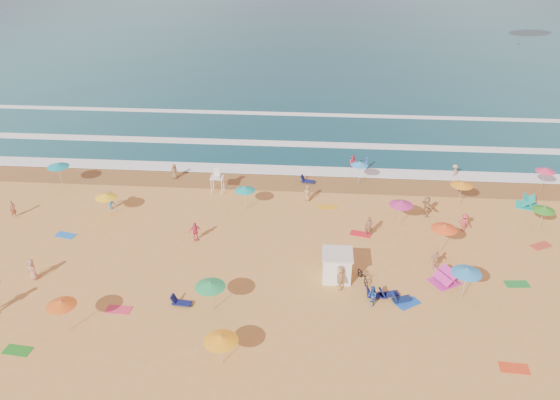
{
  "coord_description": "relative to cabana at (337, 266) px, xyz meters",
  "views": [
    {
      "loc": [
        2.18,
        -35.37,
        24.04
      ],
      "look_at": [
        -0.97,
        6.0,
        1.5
      ],
      "focal_mm": 35.0,
      "sensor_mm": 36.0,
      "label": 1
    }
  ],
  "objects": [
    {
      "name": "towels",
      "position": [
        -4.14,
        -0.48,
        -0.98
      ],
      "size": [
        49.25,
        20.53,
        0.03
      ],
      "color": "#DE1B44",
      "rests_on": "ground"
    },
    {
      "name": "surf_foam",
      "position": [
        -3.83,
        24.11,
        -0.9
      ],
      "size": [
        200.0,
        18.7,
        0.05
      ],
      "color": "white",
      "rests_on": "ground"
    },
    {
      "name": "cabana",
      "position": [
        0.0,
        0.0,
        0.0
      ],
      "size": [
        2.0,
        2.0,
        2.0
      ],
      "primitive_type": "cube",
      "color": "white",
      "rests_on": "ground"
    },
    {
      "name": "beachgoers",
      "position": [
        -3.57,
        6.45,
        -0.19
      ],
      "size": [
        40.74,
        25.37,
        2.11
      ],
      "color": "brown",
      "rests_on": "ground"
    },
    {
      "name": "ocean",
      "position": [
        -3.83,
        86.79,
        -1.0
      ],
      "size": [
        220.0,
        140.0,
        0.18
      ],
      "primitive_type": "cube",
      "color": "#0C4756",
      "rests_on": "ground"
    },
    {
      "name": "ground",
      "position": [
        -3.83,
        2.79,
        -1.0
      ],
      "size": [
        220.0,
        220.0,
        0.0
      ],
      "primitive_type": "plane",
      "color": "gold",
      "rests_on": "ground"
    },
    {
      "name": "loungers",
      "position": [
        3.29,
        1.25,
        -0.83
      ],
      "size": [
        54.91,
        19.97,
        0.34
      ],
      "color": "#101E50",
      "rests_on": "ground"
    },
    {
      "name": "wet_sand",
      "position": [
        -3.83,
        15.29,
        -0.99
      ],
      "size": [
        220.0,
        220.0,
        0.0
      ],
      "primitive_type": "plane",
      "color": "olive",
      "rests_on": "ground"
    },
    {
      "name": "beach_umbrellas",
      "position": [
        -1.01,
        3.34,
        1.16
      ],
      "size": [
        48.04,
        26.53,
        0.81
      ],
      "color": "#14A697",
      "rests_on": "ground"
    },
    {
      "name": "bicycle",
      "position": [
        1.9,
        -0.3,
        -0.51
      ],
      "size": [
        1.21,
        1.96,
        0.97
      ],
      "primitive_type": "imported",
      "rotation": [
        0.0,
        0.0,
        0.33
      ],
      "color": "black",
      "rests_on": "ground"
    },
    {
      "name": "popup_tents",
      "position": [
        12.61,
        6.07,
        -0.4
      ],
      "size": [
        12.05,
        14.28,
        1.2
      ],
      "color": "#CE2D9F",
      "rests_on": "ground"
    },
    {
      "name": "cabana_roof",
      "position": [
        0.0,
        0.0,
        1.06
      ],
      "size": [
        2.2,
        2.2,
        0.12
      ],
      "primitive_type": "cube",
      "color": "silver",
      "rests_on": "cabana"
    },
    {
      "name": "lifeguard_stand",
      "position": [
        -11.02,
        12.76,
        0.05
      ],
      "size": [
        1.2,
        1.2,
        2.1
      ],
      "primitive_type": null,
      "color": "white",
      "rests_on": "ground"
    }
  ]
}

